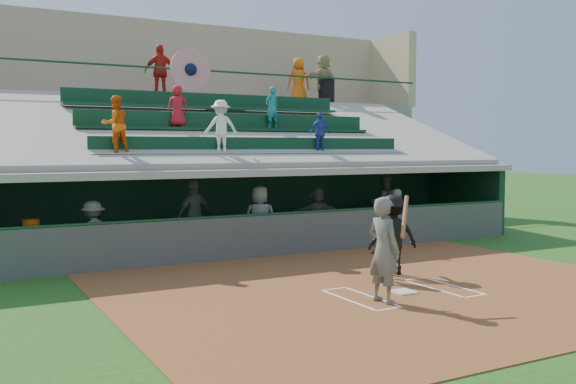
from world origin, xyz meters
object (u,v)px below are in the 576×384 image
home_plate (403,292)px  catcher (380,253)px  water_cooler (31,227)px  batter_at_plate (384,249)px  white_table (29,252)px  trash_bin (326,92)px

home_plate → catcher: catcher is taller
catcher → water_cooler: 8.13m
batter_at_plate → home_plate: bearing=28.9°
home_plate → white_table: white_table is taller
trash_bin → catcher: bearing=-116.7°
white_table → water_cooler: size_ratio=2.22×
water_cooler → white_table: bearing=-158.5°
batter_at_plate → white_table: bearing=128.8°
batter_at_plate → water_cooler: size_ratio=5.05×
catcher → water_cooler: catcher is taller
catcher → white_table: bearing=-56.1°
batter_at_plate → catcher: bearing=55.2°
water_cooler → trash_bin: size_ratio=0.40×
batter_at_plate → trash_bin: trash_bin is taller
white_table → water_cooler: water_cooler is taller
home_plate → trash_bin: 14.64m
batter_at_plate → trash_bin: 15.07m
catcher → white_table: size_ratio=1.41×
home_plate → water_cooler: bearing=134.4°
home_plate → white_table: bearing=134.8°
catcher → trash_bin: trash_bin is taller
batter_at_plate → catcher: 1.84m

